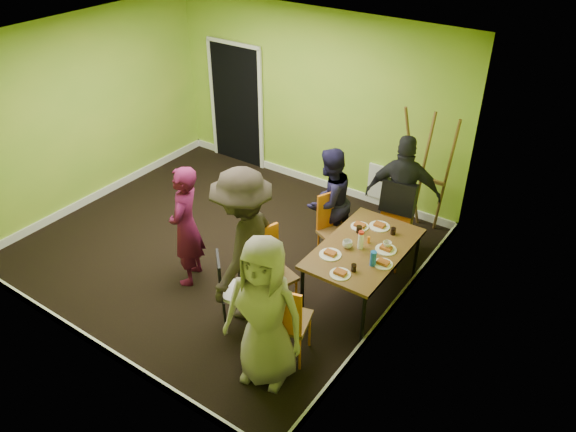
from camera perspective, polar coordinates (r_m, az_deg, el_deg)
name	(u,v)px	position (r m, az deg, el deg)	size (l,w,h in m)	color
ground	(223,247)	(7.80, -6.61, -3.15)	(5.00, 5.00, 0.00)	black
room_walls	(219,183)	(7.31, -7.01, 3.37)	(5.04, 4.54, 2.82)	#84BB30
dining_table	(364,251)	(6.55, 7.69, -3.52)	(0.90, 1.50, 0.75)	black
chair_left_far	(334,225)	(7.22, 4.71, -0.93)	(0.54, 0.54, 0.98)	orange
chair_left_near	(270,266)	(6.46, -1.89, -5.09)	(0.54, 0.54, 1.04)	orange
chair_back_end	(396,206)	(7.32, 10.96, 0.96)	(0.49, 0.57, 1.08)	orange
chair_front_end	(286,318)	(5.80, -0.20, -10.36)	(0.52, 0.52, 1.02)	orange
chair_bentwood	(231,287)	(6.30, -5.82, -7.18)	(0.51, 0.51, 0.93)	black
easel	(426,177)	(7.74, 13.84, 3.88)	(0.76, 0.71, 1.89)	brown
plate_near_left	(360,227)	(6.86, 7.30, -1.07)	(0.22, 0.22, 0.01)	white
plate_near_right	(330,255)	(6.35, 4.32, -3.93)	(0.25, 0.25, 0.01)	white
plate_far_back	(379,226)	(6.90, 9.27, -1.05)	(0.25, 0.25, 0.01)	white
plate_far_front	(340,274)	(6.08, 5.32, -5.90)	(0.23, 0.23, 0.01)	white
plate_wall_back	(386,250)	(6.51, 9.92, -3.37)	(0.25, 0.25, 0.01)	white
plate_wall_front	(383,264)	(6.28, 9.63, -4.83)	(0.22, 0.22, 0.01)	white
thermos	(361,241)	(6.44, 7.40, -2.54)	(0.07, 0.07, 0.20)	white
blue_bottle	(373,258)	(6.21, 8.65, -4.29)	(0.07, 0.07, 0.18)	blue
orange_bottle	(369,240)	(6.58, 8.20, -2.41)	(0.03, 0.03, 0.08)	orange
glass_mid	(359,229)	(6.74, 7.23, -1.36)	(0.07, 0.07, 0.09)	black
glass_back	(393,231)	(6.77, 10.64, -1.52)	(0.06, 0.06, 0.09)	black
glass_front	(354,268)	(6.12, 6.69, -5.25)	(0.06, 0.06, 0.09)	black
cup_a	(347,244)	(6.47, 6.06, -2.87)	(0.11, 0.11, 0.09)	white
cup_b	(387,245)	(6.51, 10.04, -2.97)	(0.10, 0.10, 0.09)	white
person_standing	(186,226)	(6.86, -10.33, -1.05)	(0.58, 0.38, 1.58)	#520E31
person_left_far	(329,201)	(7.35, 4.17, 1.49)	(0.72, 0.56, 1.48)	#1A1638
person_left_near	(244,246)	(6.19, -4.52, -3.03)	(1.20, 0.69, 1.86)	#2B241D
person_back_end	(403,195)	(7.45, 11.58, 2.09)	(0.97, 0.40, 1.66)	black
person_front_end	(264,312)	(5.47, -2.41, -9.76)	(0.82, 0.53, 1.68)	gray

